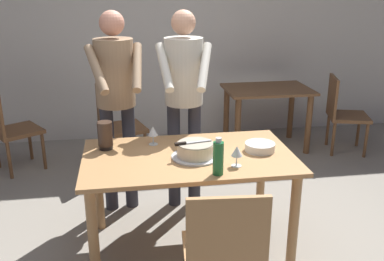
{
  "coord_description": "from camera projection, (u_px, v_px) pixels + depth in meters",
  "views": [
    {
      "loc": [
        -0.43,
        -2.83,
        1.92
      ],
      "look_at": [
        0.04,
        0.1,
        0.9
      ],
      "focal_mm": 40.39,
      "sensor_mm": 36.0,
      "label": 1
    }
  ],
  "objects": [
    {
      "name": "chair_near_side",
      "position": [
        224.0,
        251.0,
        2.42
      ],
      "size": [
        0.48,
        0.48,
        0.9
      ],
      "color": "tan",
      "rests_on": "ground_plane"
    },
    {
      "name": "wine_glass_near",
      "position": [
        237.0,
        152.0,
        2.88
      ],
      "size": [
        0.08,
        0.08,
        0.14
      ],
      "color": "silver",
      "rests_on": "main_dining_table"
    },
    {
      "name": "cake_knife",
      "position": [
        186.0,
        143.0,
        2.99
      ],
      "size": [
        0.27,
        0.07,
        0.02
      ],
      "color": "silver",
      "rests_on": "cake_on_platter"
    },
    {
      "name": "back_wall",
      "position": [
        157.0,
        31.0,
        5.36
      ],
      "size": [
        10.0,
        0.12,
        2.7
      ],
      "primitive_type": "cube",
      "color": "silver",
      "rests_on": "ground_plane"
    },
    {
      "name": "hurricane_lamp",
      "position": [
        105.0,
        135.0,
        3.17
      ],
      "size": [
        0.11,
        0.11,
        0.21
      ],
      "color": "black",
      "rests_on": "main_dining_table"
    },
    {
      "name": "background_chair_0",
      "position": [
        116.0,
        124.0,
        4.61
      ],
      "size": [
        0.55,
        0.55,
        0.9
      ],
      "color": "brown",
      "rests_on": "ground_plane"
    },
    {
      "name": "water_bottle",
      "position": [
        218.0,
        158.0,
        2.75
      ],
      "size": [
        0.07,
        0.07,
        0.25
      ],
      "color": "#1E6B38",
      "rests_on": "main_dining_table"
    },
    {
      "name": "background_table",
      "position": [
        267.0,
        101.0,
        5.14
      ],
      "size": [
        1.0,
        0.7,
        0.74
      ],
      "color": "brown",
      "rests_on": "ground_plane"
    },
    {
      "name": "person_standing_beside",
      "position": [
        116.0,
        91.0,
        3.55
      ],
      "size": [
        0.46,
        0.57,
        1.72
      ],
      "color": "#2D2D38",
      "rests_on": "ground_plane"
    },
    {
      "name": "main_dining_table",
      "position": [
        189.0,
        169.0,
        3.13
      ],
      "size": [
        1.51,
        0.88,
        0.75
      ],
      "color": "tan",
      "rests_on": "ground_plane"
    },
    {
      "name": "person_cutting_cake",
      "position": [
        184.0,
        89.0,
        3.61
      ],
      "size": [
        0.46,
        0.57,
        1.72
      ],
      "color": "#2D2D38",
      "rests_on": "ground_plane"
    },
    {
      "name": "background_chair_1",
      "position": [
        9.0,
        127.0,
        4.51
      ],
      "size": [
        0.61,
        0.61,
        0.9
      ],
      "color": "brown",
      "rests_on": "ground_plane"
    },
    {
      "name": "ground_plane",
      "position": [
        189.0,
        245.0,
        3.34
      ],
      "size": [
        14.0,
        14.0,
        0.0
      ],
      "primitive_type": "plane",
      "color": "gray"
    },
    {
      "name": "cake_on_platter",
      "position": [
        195.0,
        151.0,
        3.04
      ],
      "size": [
        0.34,
        0.34,
        0.11
      ],
      "color": "silver",
      "rests_on": "main_dining_table"
    },
    {
      "name": "wine_glass_far",
      "position": [
        153.0,
        132.0,
        3.26
      ],
      "size": [
        0.08,
        0.08,
        0.14
      ],
      "color": "silver",
      "rests_on": "main_dining_table"
    },
    {
      "name": "background_chair_2",
      "position": [
        342.0,
        111.0,
        5.05
      ],
      "size": [
        0.54,
        0.54,
        0.9
      ],
      "color": "brown",
      "rests_on": "ground_plane"
    },
    {
      "name": "plate_stack",
      "position": [
        260.0,
        147.0,
        3.16
      ],
      "size": [
        0.22,
        0.22,
        0.06
      ],
      "color": "white",
      "rests_on": "main_dining_table"
    }
  ]
}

